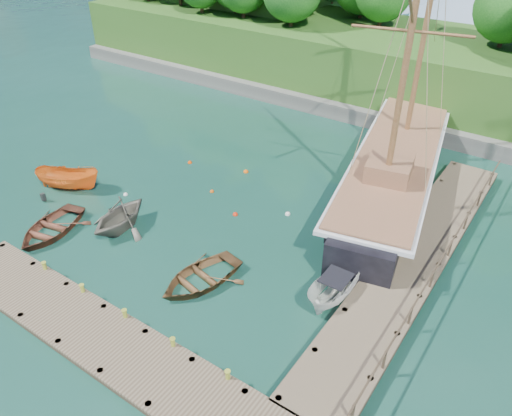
% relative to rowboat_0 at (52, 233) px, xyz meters
% --- Properties ---
extents(ground, '(160.00, 160.00, 0.00)m').
position_rel_rowboat_0_xyz_m(ground, '(7.24, 2.46, 0.00)').
color(ground, '#10372A').
rests_on(ground, ground).
extents(dock_near, '(20.00, 3.20, 1.10)m').
position_rel_rowboat_0_xyz_m(dock_near, '(9.24, -4.04, 0.43)').
color(dock_near, '#4D3E30').
rests_on(dock_near, ground).
extents(dock_east, '(3.20, 24.00, 1.10)m').
position_rel_rowboat_0_xyz_m(dock_east, '(18.74, 9.46, 0.43)').
color(dock_east, '#4D3E30').
rests_on(dock_east, ground).
extents(bollard_0, '(0.26, 0.26, 0.45)m').
position_rel_rowboat_0_xyz_m(bollard_0, '(3.24, -2.64, 0.00)').
color(bollard_0, olive).
rests_on(bollard_0, ground).
extents(bollard_1, '(0.26, 0.26, 0.45)m').
position_rel_rowboat_0_xyz_m(bollard_1, '(6.24, -2.64, 0.00)').
color(bollard_1, olive).
rests_on(bollard_1, ground).
extents(bollard_2, '(0.26, 0.26, 0.45)m').
position_rel_rowboat_0_xyz_m(bollard_2, '(9.24, -2.64, 0.00)').
color(bollard_2, olive).
rests_on(bollard_2, ground).
extents(bollard_3, '(0.26, 0.26, 0.45)m').
position_rel_rowboat_0_xyz_m(bollard_3, '(12.24, -2.64, 0.00)').
color(bollard_3, olive).
rests_on(bollard_3, ground).
extents(bollard_4, '(0.26, 0.26, 0.45)m').
position_rel_rowboat_0_xyz_m(bollard_4, '(15.24, -2.64, 0.00)').
color(bollard_4, olive).
rests_on(bollard_4, ground).
extents(rowboat_0, '(4.38, 5.41, 0.99)m').
position_rel_rowboat_0_xyz_m(rowboat_0, '(0.00, 0.00, 0.00)').
color(rowboat_0, brown).
rests_on(rowboat_0, ground).
extents(rowboat_1, '(4.01, 4.52, 2.19)m').
position_rel_rowboat_0_xyz_m(rowboat_1, '(3.10, 2.66, 0.00)').
color(rowboat_1, '#666256').
rests_on(rowboat_1, ground).
extents(rowboat_2, '(4.32, 5.35, 0.98)m').
position_rel_rowboat_0_xyz_m(rowboat_2, '(10.13, 1.66, 0.00)').
color(rowboat_2, brown).
rests_on(rowboat_2, ground).
extents(motorboat_orange, '(4.80, 3.45, 1.74)m').
position_rel_rowboat_0_xyz_m(motorboat_orange, '(-3.22, 3.88, 0.00)').
color(motorboat_orange, orange).
rests_on(motorboat_orange, ground).
extents(cabin_boat_white, '(1.73, 4.38, 1.68)m').
position_rel_rowboat_0_xyz_m(cabin_boat_white, '(16.43, 4.53, 0.00)').
color(cabin_boat_white, silver).
rests_on(cabin_boat_white, ground).
extents(schooner, '(9.18, 27.75, 20.61)m').
position_rel_rowboat_0_xyz_m(schooner, '(14.71, 16.40, 1.14)').
color(schooner, black).
rests_on(schooner, ground).
extents(mooring_buoy_0, '(0.30, 0.30, 0.30)m').
position_rel_rowboat_0_xyz_m(mooring_buoy_0, '(0.45, 5.46, 0.00)').
color(mooring_buoy_0, white).
rests_on(mooring_buoy_0, ground).
extents(mooring_buoy_1, '(0.29, 0.29, 0.29)m').
position_rel_rowboat_0_xyz_m(mooring_buoy_1, '(4.95, 9.04, 0.00)').
color(mooring_buoy_1, '#D2540D').
rests_on(mooring_buoy_1, ground).
extents(mooring_buoy_2, '(0.33, 0.33, 0.33)m').
position_rel_rowboat_0_xyz_m(mooring_buoy_2, '(7.89, 7.73, 0.00)').
color(mooring_buoy_2, red).
rests_on(mooring_buoy_2, ground).
extents(mooring_buoy_3, '(0.34, 0.34, 0.34)m').
position_rel_rowboat_0_xyz_m(mooring_buoy_3, '(10.57, 9.63, 0.00)').
color(mooring_buoy_3, silver).
rests_on(mooring_buoy_3, ground).
extents(mooring_buoy_4, '(0.31, 0.31, 0.31)m').
position_rel_rowboat_0_xyz_m(mooring_buoy_4, '(1.03, 11.29, 0.00)').
color(mooring_buoy_4, '#F63E00').
rests_on(mooring_buoy_4, ground).
extents(mooring_buoy_5, '(0.37, 0.37, 0.37)m').
position_rel_rowboat_0_xyz_m(mooring_buoy_5, '(5.26, 12.53, 0.00)').
color(mooring_buoy_5, '#F85C07').
rests_on(mooring_buoy_5, ground).
extents(headland, '(51.00, 19.31, 12.90)m').
position_rel_rowboat_0_xyz_m(headland, '(-5.64, 33.82, 5.54)').
color(headland, '#474744').
rests_on(headland, ground).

